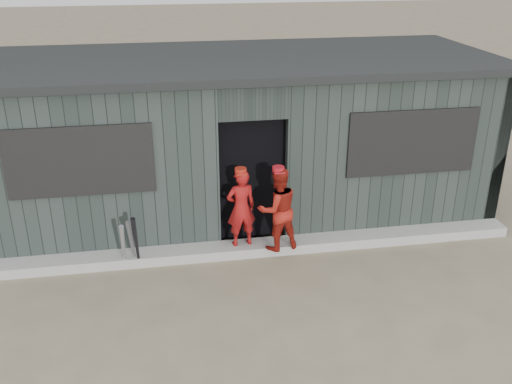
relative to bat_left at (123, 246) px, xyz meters
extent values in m
plane|color=#6F624D|center=(1.91, -1.62, -0.39)|extent=(80.00, 80.00, 0.00)
cube|color=#979893|center=(1.91, 0.20, -0.32)|extent=(8.00, 0.36, 0.15)
cone|color=#9999A1|center=(0.00, 0.00, 0.00)|extent=(0.10, 0.34, 0.78)
cone|color=gray|center=(0.12, 0.06, 0.00)|extent=(0.13, 0.24, 0.78)
cone|color=black|center=(0.18, -0.01, 0.04)|extent=(0.10, 0.26, 0.86)
imported|color=maroon|center=(1.70, 0.22, 0.35)|extent=(0.47, 0.35, 1.19)
imported|color=maroon|center=(2.20, 0.03, 0.39)|extent=(0.69, 0.59, 1.25)
imported|color=#BBBBBB|center=(2.48, 0.81, 0.22)|extent=(0.70, 0.59, 1.23)
cube|color=black|center=(1.91, 1.88, 0.81)|extent=(7.60, 2.70, 2.20)
cube|color=#2B3331|center=(-0.34, 0.48, 0.86)|extent=(3.50, 0.20, 2.50)
cube|color=#2A322F|center=(4.16, 0.48, 0.86)|extent=(3.50, 0.20, 2.50)
cube|color=#252C2A|center=(1.91, 0.48, 1.86)|extent=(1.00, 0.20, 0.50)
cube|color=#282F2D|center=(5.81, 1.88, 0.86)|extent=(0.20, 3.00, 2.50)
cube|color=#272E2B|center=(1.91, 3.28, 0.86)|extent=(8.00, 0.20, 2.50)
cube|color=black|center=(1.91, 1.88, 2.17)|extent=(8.30, 3.30, 0.12)
cube|color=black|center=(-0.49, 0.36, 1.16)|extent=(2.00, 0.04, 1.00)
cube|color=black|center=(4.31, 0.36, 1.16)|extent=(2.00, 0.04, 1.00)
cube|color=black|center=(1.63, 1.03, 0.96)|extent=(0.22, 0.22, 0.89)
cube|color=black|center=(1.97, 1.04, 0.91)|extent=(0.21, 0.18, 0.77)
camera|label=1|loc=(0.65, -7.19, 3.89)|focal=40.00mm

